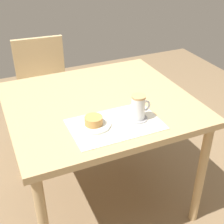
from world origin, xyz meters
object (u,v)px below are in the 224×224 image
(dining_table, at_px, (100,113))
(coffee_mug, at_px, (139,107))
(pastry, at_px, (94,121))
(pastry_plate, at_px, (94,125))
(wooden_chair, at_px, (45,89))

(dining_table, bearing_deg, coffee_mug, -68.01)
(dining_table, height_order, coffee_mug, coffee_mug)
(pastry, bearing_deg, pastry_plate, 0.00)
(dining_table, xyz_separation_m, wooden_chair, (-0.15, 0.81, -0.19))
(wooden_chair, height_order, coffee_mug, coffee_mug)
(dining_table, distance_m, wooden_chair, 0.85)
(wooden_chair, bearing_deg, pastry, 95.39)
(coffee_mug, bearing_deg, pastry_plate, 173.09)
(wooden_chair, relative_size, pastry_plate, 5.15)
(wooden_chair, bearing_deg, coffee_mug, 107.27)
(dining_table, height_order, pastry_plate, pastry_plate)
(pastry_plate, bearing_deg, dining_table, 62.09)
(pastry, bearing_deg, coffee_mug, -6.91)
(coffee_mug, bearing_deg, dining_table, 111.99)
(pastry_plate, height_order, pastry, pastry)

